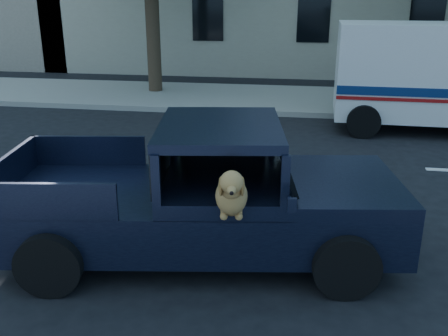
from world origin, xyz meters
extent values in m
plane|color=black|center=(0.00, 0.00, 0.00)|extent=(120.00, 120.00, 0.00)
cube|color=gray|center=(0.00, 9.20, 0.07)|extent=(60.00, 4.00, 0.15)
cylinder|color=#332619|center=(-4.00, 9.60, 2.20)|extent=(0.44, 0.44, 4.40)
cube|color=black|center=(-0.36, -0.45, 0.58)|extent=(5.05, 2.55, 0.61)
cube|color=black|center=(1.34, -0.20, 0.97)|extent=(1.65, 2.04, 0.15)
cube|color=black|center=(-0.13, -0.42, 1.67)|extent=(1.69, 1.98, 0.11)
cube|color=black|center=(0.62, -0.31, 1.35)|extent=(0.47, 1.61, 0.52)
cube|color=black|center=(0.12, -0.80, 0.76)|extent=(0.58, 0.58, 0.35)
cube|color=black|center=(0.78, -1.45, 1.19)|extent=(0.10, 0.06, 0.15)
cube|color=silver|center=(3.87, 6.47, 0.60)|extent=(4.65, 2.20, 0.55)
cube|color=silver|center=(3.44, 6.48, 1.70)|extent=(3.77, 2.18, 1.64)
cube|color=navy|center=(3.41, 5.43, 1.09)|extent=(3.72, 0.12, 0.20)
cube|color=#9E0F0F|center=(3.41, 5.43, 0.92)|extent=(3.72, 0.12, 0.08)
camera|label=1|loc=(0.85, -6.06, 3.20)|focal=40.00mm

